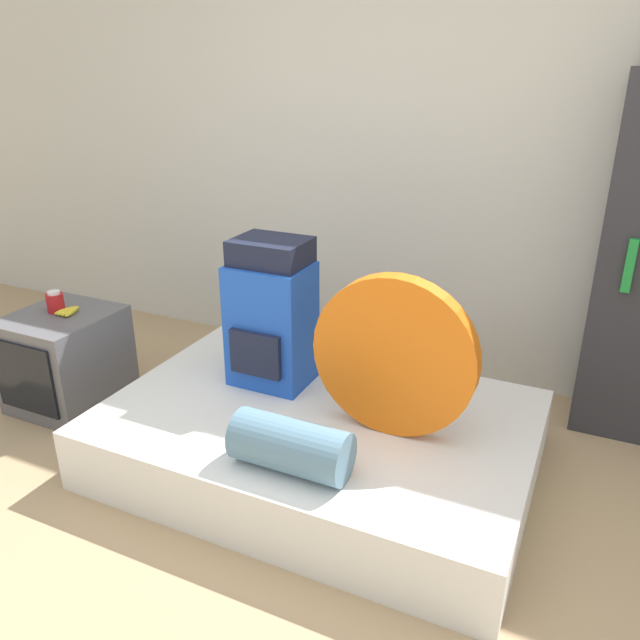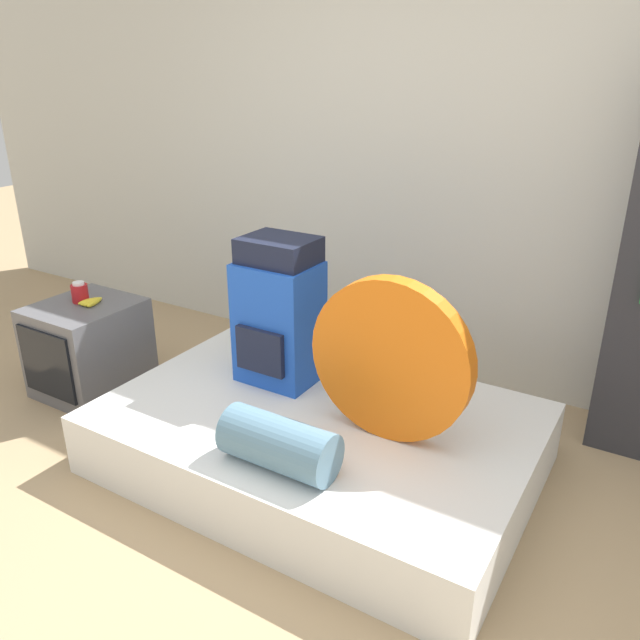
{
  "view_description": "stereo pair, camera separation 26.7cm",
  "coord_description": "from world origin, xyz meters",
  "px_view_note": "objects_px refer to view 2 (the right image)",
  "views": [
    {
      "loc": [
        0.97,
        -1.4,
        1.76
      ],
      "look_at": [
        -0.08,
        0.83,
        0.75
      ],
      "focal_mm": 35.0,
      "sensor_mm": 36.0,
      "label": 1
    },
    {
      "loc": [
        1.2,
        -1.27,
        1.76
      ],
      "look_at": [
        -0.08,
        0.83,
        0.75
      ],
      "focal_mm": 35.0,
      "sensor_mm": 36.0,
      "label": 2
    }
  ],
  "objects_px": {
    "sleeping_roll": "(279,444)",
    "canister": "(80,293)",
    "tent_bag": "(391,360)",
    "backpack": "(279,313)",
    "television": "(89,348)"
  },
  "relations": [
    {
      "from": "tent_bag",
      "to": "television",
      "type": "height_order",
      "value": "tent_bag"
    },
    {
      "from": "backpack",
      "to": "canister",
      "type": "distance_m",
      "value": 1.23
    },
    {
      "from": "backpack",
      "to": "tent_bag",
      "type": "xyz_separation_m",
      "value": [
        0.68,
        -0.18,
        0.0
      ]
    },
    {
      "from": "canister",
      "to": "television",
      "type": "bearing_deg",
      "value": -35.0
    },
    {
      "from": "sleeping_roll",
      "to": "canister",
      "type": "relative_size",
      "value": 3.99
    },
    {
      "from": "sleeping_roll",
      "to": "backpack",
      "type": "bearing_deg",
      "value": 124.7
    },
    {
      "from": "sleeping_roll",
      "to": "canister",
      "type": "distance_m",
      "value": 1.71
    },
    {
      "from": "tent_bag",
      "to": "sleeping_roll",
      "type": "relative_size",
      "value": 1.51
    },
    {
      "from": "tent_bag",
      "to": "sleeping_roll",
      "type": "height_order",
      "value": "tent_bag"
    },
    {
      "from": "canister",
      "to": "sleeping_roll",
      "type": "bearing_deg",
      "value": -14.46
    },
    {
      "from": "sleeping_roll",
      "to": "television",
      "type": "distance_m",
      "value": 1.65
    },
    {
      "from": "television",
      "to": "canister",
      "type": "relative_size",
      "value": 4.8
    },
    {
      "from": "tent_bag",
      "to": "canister",
      "type": "relative_size",
      "value": 6.03
    },
    {
      "from": "backpack",
      "to": "sleeping_roll",
      "type": "height_order",
      "value": "backpack"
    },
    {
      "from": "sleeping_roll",
      "to": "canister",
      "type": "bearing_deg",
      "value": 165.54
    }
  ]
}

